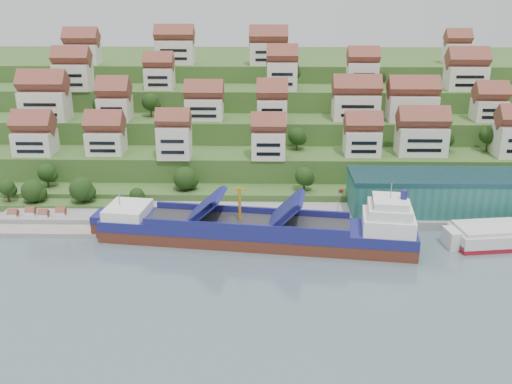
{
  "coord_description": "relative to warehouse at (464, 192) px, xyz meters",
  "views": [
    {
      "loc": [
        -0.21,
        -125.45,
        59.23
      ],
      "look_at": [
        -2.99,
        14.0,
        8.0
      ],
      "focal_mm": 40.0,
      "sensor_mm": 36.0,
      "label": 1
    }
  ],
  "objects": [
    {
      "name": "cargo_ship",
      "position": [
        -52.66,
        -17.13,
        -3.99
      ],
      "size": [
        76.42,
        21.27,
        16.72
      ],
      "rotation": [
        0.0,
        0.0,
        -0.13
      ],
      "color": "#542719",
      "rests_on": "ground"
    },
    {
      "name": "ground",
      "position": [
        -52.0,
        -17.0,
        -7.2
      ],
      "size": [
        300.0,
        300.0,
        0.0
      ],
      "primitive_type": "plane",
      "color": "slate",
      "rests_on": "ground"
    },
    {
      "name": "second_ship",
      "position": [
        6.99,
        -16.11,
        -4.8
      ],
      "size": [
        28.6,
        13.84,
        7.96
      ],
      "rotation": [
        0.0,
        0.0,
        0.14
      ],
      "color": "maroon",
      "rests_on": "ground"
    },
    {
      "name": "warehouse",
      "position": [
        0.0,
        0.0,
        0.0
      ],
      "size": [
        60.0,
        15.0,
        10.0
      ],
      "primitive_type": "cube",
      "color": "#25645B",
      "rests_on": "quay"
    },
    {
      "name": "quay",
      "position": [
        -32.0,
        -2.0,
        -6.1
      ],
      "size": [
        180.0,
        14.0,
        2.2
      ],
      "primitive_type": "cube",
      "color": "gray",
      "rests_on": "ground"
    },
    {
      "name": "hillside",
      "position": [
        -52.0,
        86.55,
        3.46
      ],
      "size": [
        260.0,
        128.0,
        31.0
      ],
      "color": "#2D4C1E",
      "rests_on": "ground"
    },
    {
      "name": "hillside_village",
      "position": [
        -52.7,
        41.39,
        16.45
      ],
      "size": [
        158.25,
        64.86,
        28.58
      ],
      "color": "silver",
      "rests_on": "ground"
    },
    {
      "name": "hillside_trees",
      "position": [
        -64.96,
        25.88,
        8.79
      ],
      "size": [
        142.36,
        62.39,
        31.74
      ],
      "color": "#1E3B13",
      "rests_on": "ground"
    },
    {
      "name": "flagpole",
      "position": [
        -33.89,
        -7.0,
        -0.32
      ],
      "size": [
        1.28,
        0.16,
        8.0
      ],
      "color": "gray",
      "rests_on": "quay"
    },
    {
      "name": "beach_huts",
      "position": [
        -112.0,
        -6.25,
        -5.1
      ],
      "size": [
        14.4,
        3.7,
        2.2
      ],
      "color": "white",
      "rests_on": "pebble_beach"
    },
    {
      "name": "pebble_beach",
      "position": [
        -110.0,
        -5.0,
        -6.7
      ],
      "size": [
        45.0,
        20.0,
        1.0
      ],
      "primitive_type": "cube",
      "color": "gray",
      "rests_on": "ground"
    }
  ]
}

